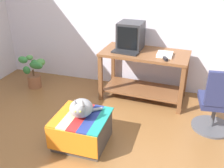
% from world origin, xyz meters
% --- Properties ---
extents(ground_plane, '(14.00, 14.00, 0.00)m').
position_xyz_m(ground_plane, '(0.00, 0.00, 0.00)').
color(ground_plane, brown).
extents(back_wall, '(8.00, 0.10, 2.60)m').
position_xyz_m(back_wall, '(0.00, 2.05, 1.30)').
color(back_wall, silver).
rests_on(back_wall, ground_plane).
extents(desk, '(1.34, 0.73, 0.77)m').
position_xyz_m(desk, '(0.33, 1.60, 0.53)').
color(desk, brown).
rests_on(desk, ground_plane).
extents(tv_monitor, '(0.38, 0.40, 0.42)m').
position_xyz_m(tv_monitor, '(0.07, 1.70, 0.98)').
color(tv_monitor, '#28282B').
rests_on(tv_monitor, desk).
extents(keyboard, '(0.42, 0.20, 0.02)m').
position_xyz_m(keyboard, '(0.05, 1.47, 0.78)').
color(keyboard, black).
rests_on(keyboard, desk).
extents(book, '(0.22, 0.24, 0.04)m').
position_xyz_m(book, '(0.63, 1.53, 0.79)').
color(book, white).
rests_on(book, desk).
extents(ottoman_with_blanket, '(0.62, 0.61, 0.38)m').
position_xyz_m(ottoman_with_blanket, '(-0.16, 0.25, 0.19)').
color(ottoman_with_blanket, '#4C4238').
rests_on(ottoman_with_blanket, ground_plane).
extents(cat, '(0.37, 0.39, 0.28)m').
position_xyz_m(cat, '(-0.16, 0.26, 0.49)').
color(cat, gray).
rests_on(cat, ottoman_with_blanket).
extents(potted_plant, '(0.46, 0.31, 0.56)m').
position_xyz_m(potted_plant, '(-1.54, 1.42, 0.29)').
color(potted_plant, brown).
rests_on(potted_plant, ground_plane).
extents(office_chair, '(0.52, 0.52, 0.89)m').
position_xyz_m(office_chair, '(1.38, 0.99, 0.39)').
color(office_chair, '#4C4C51').
rests_on(office_chair, ground_plane).
extents(stapler, '(0.08, 0.11, 0.04)m').
position_xyz_m(stapler, '(0.66, 1.35, 0.79)').
color(stapler, black).
rests_on(stapler, desk).
extents(pen, '(0.13, 0.06, 0.01)m').
position_xyz_m(pen, '(0.67, 1.64, 0.78)').
color(pen, black).
rests_on(pen, desk).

